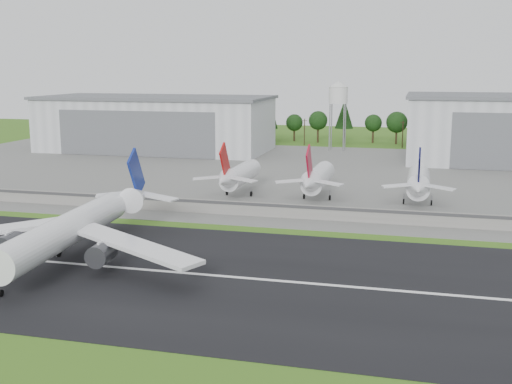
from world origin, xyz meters
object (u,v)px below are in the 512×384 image
(parked_jet_red_a, at_px, (237,175))
(parked_jet_navy, at_px, (418,182))
(parked_jet_red_b, at_px, (316,178))
(main_airliner, at_px, (65,238))

(parked_jet_red_a, xyz_separation_m, parked_jet_navy, (48.13, 0.03, 0.17))
(parked_jet_red_a, distance_m, parked_jet_red_b, 21.80)
(parked_jet_red_a, bearing_deg, parked_jet_navy, 0.03)
(parked_jet_red_a, bearing_deg, parked_jet_red_b, 0.04)
(main_airliner, relative_size, parked_jet_red_a, 1.89)
(main_airliner, distance_m, parked_jet_navy, 90.78)
(main_airliner, xyz_separation_m, parked_jet_red_b, (34.91, 66.99, 1.24))
(parked_jet_red_b, bearing_deg, parked_jet_navy, 0.03)
(main_airliner, height_order, parked_jet_navy, main_airliner)
(main_airliner, distance_m, parked_jet_red_a, 68.25)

